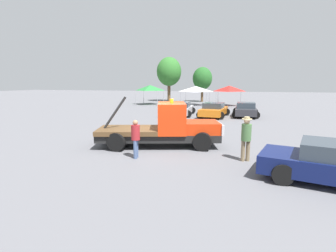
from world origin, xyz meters
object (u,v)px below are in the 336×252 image
at_px(person_near_truck, 246,135).
at_px(tree_center, 169,72).
at_px(canopy_tent_green, 150,88).
at_px(parked_car_silver, 181,109).
at_px(tow_truck, 166,128).
at_px(canopy_tent_red, 229,89).
at_px(tree_left, 202,79).
at_px(canopy_tent_white, 196,89).
at_px(parked_car_orange, 214,110).
at_px(parked_car_charcoal, 246,110).
at_px(person_at_hood, 136,136).

xyz_separation_m(person_near_truck, tree_center, (-11.86, 32.25, 3.83)).
relative_size(canopy_tent_green, tree_center, 0.45).
xyz_separation_m(person_near_truck, parked_car_silver, (-5.73, 13.89, -0.43)).
distance_m(tow_truck, person_near_truck, 4.17).
relative_size(person_near_truck, parked_car_silver, 0.38).
bearing_deg(canopy_tent_red, parked_car_silver, -108.44).
bearing_deg(tree_left, canopy_tent_white, -89.58).
distance_m(tow_truck, tree_left, 31.02).
bearing_deg(tree_left, tow_truck, -85.48).
xyz_separation_m(parked_car_orange, parked_car_charcoal, (2.85, 1.08, -0.00)).
bearing_deg(person_near_truck, parked_car_silver, 177.66).
height_order(tow_truck, person_near_truck, tow_truck).
relative_size(parked_car_orange, tree_left, 0.83).
bearing_deg(parked_car_charcoal, canopy_tent_green, 51.43).
xyz_separation_m(tow_truck, canopy_tent_green, (-8.98, 23.58, 1.46)).
relative_size(canopy_tent_green, tree_left, 0.58).
height_order(tow_truck, parked_car_charcoal, tow_truck).
xyz_separation_m(tow_truck, canopy_tent_red, (2.13, 24.34, 1.40)).
distance_m(tow_truck, tree_center, 31.91).
relative_size(parked_car_orange, canopy_tent_red, 1.45).
relative_size(parked_car_charcoal, tree_left, 0.78).
bearing_deg(canopy_tent_white, tree_left, 90.42).
bearing_deg(parked_car_charcoal, tree_left, 20.52).
bearing_deg(parked_car_silver, canopy_tent_red, -21.45).
xyz_separation_m(person_at_hood, parked_car_orange, (1.93, 14.36, -0.30)).
height_order(canopy_tent_red, tree_left, tree_left).
bearing_deg(canopy_tent_green, canopy_tent_red, 3.93).
relative_size(tree_left, tree_center, 0.77).
bearing_deg(parked_car_silver, parked_car_orange, -98.65).
height_order(canopy_tent_white, canopy_tent_red, canopy_tent_red).
bearing_deg(person_near_truck, parked_car_charcoal, 154.11).
distance_m(canopy_tent_red, tree_center, 12.22).
bearing_deg(person_near_truck, tree_center, 175.45).
relative_size(person_at_hood, canopy_tent_red, 0.51).
distance_m(person_near_truck, tree_center, 34.58).
xyz_separation_m(person_at_hood, canopy_tent_red, (2.79, 26.75, 1.39)).
distance_m(parked_car_silver, canopy_tent_green, 13.46).
bearing_deg(person_near_truck, canopy_tent_white, 168.94).
bearing_deg(tow_truck, person_near_truck, -38.69).
xyz_separation_m(parked_car_silver, tree_left, (-0.54, 18.53, 3.13)).
xyz_separation_m(person_at_hood, parked_car_silver, (-1.24, 14.67, -0.30)).
relative_size(person_at_hood, canopy_tent_green, 0.50).
height_order(person_near_truck, canopy_tent_white, canopy_tent_white).
xyz_separation_m(parked_car_silver, parked_car_orange, (3.17, -0.31, 0.00)).
relative_size(canopy_tent_green, canopy_tent_white, 0.92).
height_order(canopy_tent_green, tree_left, tree_left).
bearing_deg(canopy_tent_red, tree_center, 148.25).
bearing_deg(tree_center, canopy_tent_red, -31.75).
xyz_separation_m(canopy_tent_green, tree_center, (0.95, 7.05, 2.52)).
distance_m(canopy_tent_white, tree_center, 9.17).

